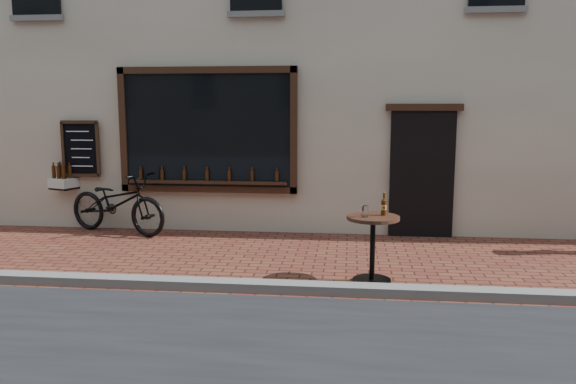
# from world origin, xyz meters

# --- Properties ---
(ground) EXTENTS (90.00, 90.00, 0.00)m
(ground) POSITION_xyz_m (0.00, 0.00, 0.00)
(ground) COLOR #5D271E
(ground) RESTS_ON ground
(kerb) EXTENTS (90.00, 0.25, 0.12)m
(kerb) POSITION_xyz_m (0.00, 0.20, 0.06)
(kerb) COLOR slate
(kerb) RESTS_ON ground
(cargo_bicycle) EXTENTS (2.52, 1.45, 1.19)m
(cargo_bicycle) POSITION_xyz_m (-3.55, 3.13, 0.57)
(cargo_bicycle) COLOR black
(cargo_bicycle) RESTS_ON ground
(bistro_table) EXTENTS (0.68, 0.68, 1.17)m
(bistro_table) POSITION_xyz_m (0.97, 0.74, 0.63)
(bistro_table) COLOR black
(bistro_table) RESTS_ON ground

